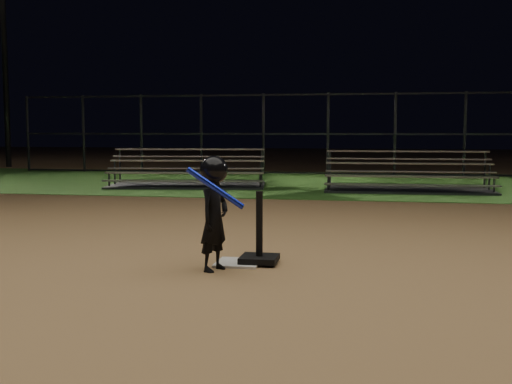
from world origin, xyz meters
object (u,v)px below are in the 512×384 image
Objects in this scene: batting_tee at (259,249)px; bleacher_right at (408,183)px; child_batter at (214,210)px; bleacher_left at (187,179)px; home_plate at (238,263)px; light_pole_left at (3,32)px.

bleacher_right reaches higher than batting_tee.
bleacher_left is at bearing 39.92° from child_batter.
home_plate is at bearing -5.12° from child_batter.
bleacher_left is at bearing 110.15° from home_plate.
child_batter is 8.87m from bleacher_right.
bleacher_left is (-3.07, 8.36, 0.18)m from home_plate.
home_plate is 0.70m from child_batter.
child_batter reaches higher than bleacher_right.
bleacher_right is (5.21, -0.14, -0.00)m from bleacher_left.
bleacher_right is (2.14, 8.22, 0.17)m from home_plate.
home_plate is 0.11× the size of bleacher_left.
child_batter is 19.81m from light_pole_left.
bleacher_right is at bearing -25.42° from light_pole_left.
child_batter is at bearing -52.24° from light_pole_left.
bleacher_left is at bearing 176.76° from bleacher_right.
light_pole_left is at bearing 152.87° from bleacher_right.
child_batter is (-0.38, -0.38, 0.45)m from batting_tee.
light_pole_left is (-12.21, 14.90, 4.79)m from batting_tee.
child_batter is at bearing -106.81° from bleacher_right.
light_pole_left reaches higher than batting_tee.
child_batter reaches higher than bleacher_left.
batting_tee is 0.20× the size of bleacher_right.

